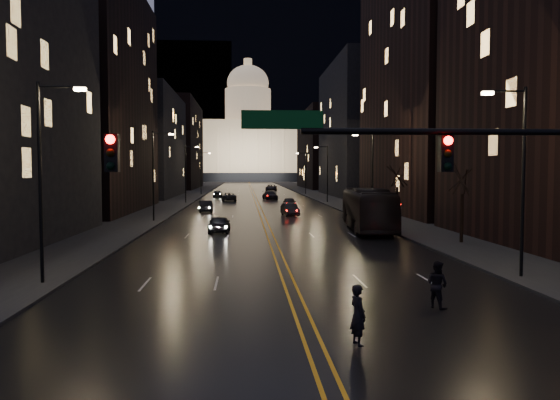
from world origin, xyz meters
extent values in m
plane|color=black|center=(0.00, 0.00, 0.00)|extent=(900.00, 900.00, 0.00)
cube|color=black|center=(0.00, 130.00, 0.01)|extent=(20.00, 320.00, 0.02)
cube|color=black|center=(-14.00, 130.00, 0.08)|extent=(8.00, 320.00, 0.16)
cube|color=black|center=(14.00, 130.00, 0.08)|extent=(8.00, 320.00, 0.16)
cube|color=orange|center=(0.00, 130.00, 0.03)|extent=(0.62, 320.00, 0.01)
cube|color=black|center=(-21.00, 54.00, 14.00)|extent=(12.00, 30.00, 28.00)
cube|color=black|center=(-21.00, 92.00, 10.00)|extent=(12.00, 34.00, 20.00)
cube|color=black|center=(-21.00, 140.00, 12.00)|extent=(12.00, 40.00, 24.00)
cube|color=black|center=(21.00, 50.00, 19.00)|extent=(12.00, 30.00, 38.00)
cube|color=black|center=(21.00, 92.00, 13.00)|extent=(12.00, 34.00, 26.00)
cube|color=black|center=(21.00, 140.00, 11.00)|extent=(12.00, 40.00, 22.00)
cube|color=black|center=(40.00, 380.00, 65.00)|extent=(520.00, 60.00, 130.00)
cube|color=black|center=(0.00, 250.00, 2.00)|extent=(90.00, 50.00, 4.00)
cube|color=#E9C286|center=(0.00, 250.00, 16.00)|extent=(80.00, 36.00, 24.00)
cylinder|color=beige|center=(0.00, 250.00, 36.00)|extent=(22.00, 22.00, 16.00)
ellipsoid|color=beige|center=(0.00, 250.00, 47.00)|extent=(20.00, 20.00, 17.00)
cylinder|color=#E9C286|center=(0.00, 250.00, 55.50)|extent=(4.00, 4.00, 6.00)
cylinder|color=black|center=(5.50, 0.00, 6.20)|extent=(12.00, 0.18, 0.18)
cube|color=black|center=(-5.50, 0.00, 5.60)|extent=(0.35, 0.30, 1.00)
cube|color=black|center=(3.50, 0.00, 5.60)|extent=(0.35, 0.30, 1.00)
sphere|color=#FF0705|center=(-5.50, -0.18, 5.95)|extent=(0.24, 0.24, 0.24)
sphere|color=#FF0705|center=(3.50, -0.18, 5.95)|extent=(0.24, 0.24, 0.24)
cube|color=#053F14|center=(-1.00, 0.00, 6.50)|extent=(2.20, 0.06, 0.50)
cylinder|color=black|center=(11.00, 10.00, 4.50)|extent=(0.16, 0.16, 9.00)
cylinder|color=black|center=(10.10, 10.00, 8.80)|extent=(1.80, 0.10, 0.10)
cube|color=#FFD399|center=(9.20, 10.00, 8.70)|extent=(0.50, 0.25, 0.15)
cylinder|color=black|center=(-11.00, 10.00, 4.50)|extent=(0.16, 0.16, 9.00)
cylinder|color=black|center=(-10.10, 10.00, 8.80)|extent=(1.80, 0.10, 0.10)
cube|color=#FFD399|center=(-9.20, 10.00, 8.70)|extent=(0.50, 0.25, 0.15)
cylinder|color=black|center=(11.00, 40.00, 4.50)|extent=(0.16, 0.16, 9.00)
cylinder|color=black|center=(10.10, 40.00, 8.80)|extent=(1.80, 0.10, 0.10)
cube|color=#FFD399|center=(9.20, 40.00, 8.70)|extent=(0.50, 0.25, 0.15)
cylinder|color=black|center=(-11.00, 40.00, 4.50)|extent=(0.16, 0.16, 9.00)
cylinder|color=black|center=(-10.10, 40.00, 8.80)|extent=(1.80, 0.10, 0.10)
cube|color=#FFD399|center=(-9.20, 40.00, 8.70)|extent=(0.50, 0.25, 0.15)
cylinder|color=black|center=(11.00, 70.00, 4.50)|extent=(0.16, 0.16, 9.00)
cylinder|color=black|center=(10.10, 70.00, 8.80)|extent=(1.80, 0.10, 0.10)
cube|color=#FFD399|center=(9.20, 70.00, 8.70)|extent=(0.50, 0.25, 0.15)
cylinder|color=black|center=(-11.00, 70.00, 4.50)|extent=(0.16, 0.16, 9.00)
cylinder|color=black|center=(-10.10, 70.00, 8.80)|extent=(1.80, 0.10, 0.10)
cube|color=#FFD399|center=(-9.20, 70.00, 8.70)|extent=(0.50, 0.25, 0.15)
cylinder|color=black|center=(11.00, 100.00, 4.50)|extent=(0.16, 0.16, 9.00)
cylinder|color=black|center=(10.10, 100.00, 8.80)|extent=(1.80, 0.10, 0.10)
cube|color=#FFD399|center=(9.20, 100.00, 8.70)|extent=(0.50, 0.25, 0.15)
cylinder|color=black|center=(-11.00, 100.00, 4.50)|extent=(0.16, 0.16, 9.00)
cylinder|color=black|center=(-10.10, 100.00, 8.80)|extent=(1.80, 0.10, 0.10)
cube|color=#FFD399|center=(-9.20, 100.00, 8.70)|extent=(0.50, 0.25, 0.15)
cylinder|color=black|center=(13.00, 22.00, 1.75)|extent=(0.24, 0.24, 3.50)
cylinder|color=black|center=(13.00, 38.00, 1.75)|extent=(0.24, 0.24, 3.50)
imported|color=black|center=(8.50, 31.02, 1.80)|extent=(4.06, 13.15, 3.61)
imported|color=black|center=(-4.07, 30.18, 0.72)|extent=(1.79, 4.25, 1.43)
imported|color=black|center=(-6.76, 52.31, 0.73)|extent=(2.09, 4.59, 1.46)
imported|color=black|center=(-4.47, 76.20, 0.72)|extent=(2.51, 5.21, 1.43)
imported|color=black|center=(-7.05, 89.37, 0.64)|extent=(1.93, 4.46, 1.28)
imported|color=black|center=(3.15, 46.48, 0.69)|extent=(1.95, 4.34, 1.38)
imported|color=black|center=(4.12, 58.78, 0.75)|extent=(1.92, 4.45, 1.50)
imported|color=black|center=(2.50, 80.38, 0.76)|extent=(2.82, 5.45, 1.51)
imported|color=black|center=(4.75, 120.98, 0.79)|extent=(3.27, 5.96, 1.58)
imported|color=black|center=(1.29, 0.91, 0.91)|extent=(0.63, 0.77, 1.82)
imported|color=black|center=(5.14, 5.00, 0.89)|extent=(0.88, 0.98, 1.78)
camera|label=1|loc=(-2.03, -14.67, 5.15)|focal=35.00mm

